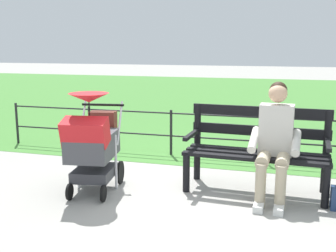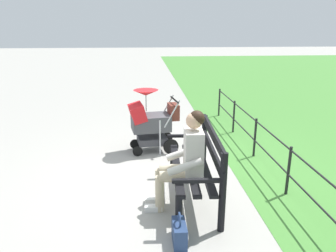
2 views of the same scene
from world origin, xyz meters
The scene contains 6 objects.
ground_plane centered at (0.00, 0.00, 0.00)m, with size 60.00×60.00×0.00m, color #9E9B93.
grass_lawn centered at (0.00, -8.80, 0.00)m, with size 40.00×16.00×0.01m, color #478438.
park_bench centered at (-0.68, -0.12, 0.53)m, with size 1.62×0.67×0.96m.
person_on_bench centered at (-0.88, 0.11, 0.68)m, with size 0.55×0.74×1.28m.
stroller centered at (1.09, 0.47, 0.59)m, with size 0.62×0.94×1.15m.
park_fence centered at (0.00, -1.34, 0.42)m, with size 6.89×0.04×0.70m.
Camera 1 is at (-0.97, 4.54, 1.66)m, focal length 43.79 mm.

